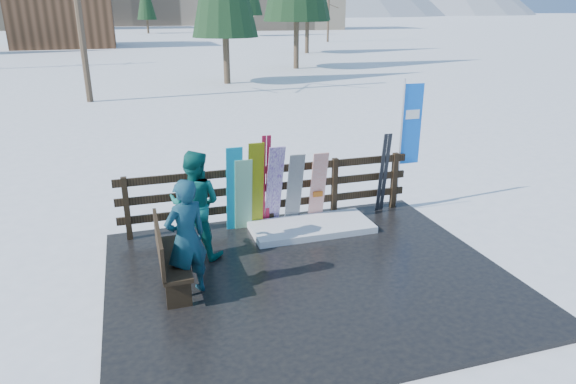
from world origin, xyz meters
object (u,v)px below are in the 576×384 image
object	(u,v)px
snowboard_3	(274,186)
rental_flag	(409,129)
snowboard_0	(234,190)
person_back	(195,205)
bench	(168,255)
snowboard_5	(318,187)
person_front	(186,238)
snowboard_1	(244,195)
snowboard_4	(294,189)
snowboard_2	(256,186)

from	to	relation	value
snowboard_3	rental_flag	world-z (taller)	rental_flag
snowboard_0	rental_flag	distance (m)	3.70
snowboard_3	person_back	size ratio (longest dim) A/B	0.93
bench	rental_flag	xyz separation A→B (m)	(4.95, 1.96, 1.09)
snowboard_5	person_back	xyz separation A→B (m)	(-2.40, -0.78, 0.20)
person_front	snowboard_3	bearing A→B (deg)	-156.22
rental_flag	person_front	bearing A→B (deg)	-154.62
bench	snowboard_5	size ratio (longest dim) A/B	1.06
snowboard_0	snowboard_5	world-z (taller)	snowboard_0
snowboard_1	snowboard_5	world-z (taller)	snowboard_5
snowboard_5	person_front	world-z (taller)	person_front
bench	snowboard_4	world-z (taller)	snowboard_4
person_back	person_front	bearing A→B (deg)	106.21
person_front	person_back	world-z (taller)	person_back
snowboard_2	snowboard_3	bearing A→B (deg)	0.00
snowboard_4	person_back	bearing A→B (deg)	-158.15
snowboard_2	snowboard_4	bearing A→B (deg)	0.00
person_front	person_back	xyz separation A→B (m)	(0.28, 1.18, 0.03)
snowboard_0	person_front	world-z (taller)	person_front
snowboard_4	person_back	size ratio (longest dim) A/B	0.81
snowboard_4	person_front	bearing A→B (deg)	-138.60
snowboard_2	snowboard_5	world-z (taller)	snowboard_2
snowboard_2	person_back	world-z (taller)	person_back
snowboard_4	snowboard_5	size ratio (longest dim) A/B	1.02
snowboard_3	person_back	bearing A→B (deg)	-153.37
snowboard_5	snowboard_3	bearing A→B (deg)	-180.00
snowboard_2	snowboard_0	bearing A→B (deg)	180.00
snowboard_3	person_back	world-z (taller)	person_back
snowboard_3	person_back	xyz separation A→B (m)	(-1.55, -0.78, 0.10)
rental_flag	person_back	bearing A→B (deg)	-166.66
snowboard_3	bench	bearing A→B (deg)	-140.96
snowboard_1	rental_flag	size ratio (longest dim) A/B	0.53
bench	snowboard_1	size ratio (longest dim) A/B	1.09
snowboard_1	snowboard_3	distance (m)	0.59
person_back	snowboard_0	bearing A→B (deg)	-106.27
bench	snowboard_4	bearing A→B (deg)	34.36
snowboard_0	snowboard_3	distance (m)	0.74
snowboard_5	snowboard_0	bearing A→B (deg)	-180.00
snowboard_2	person_front	world-z (taller)	person_front
snowboard_2	snowboard_3	size ratio (longest dim) A/B	1.01
snowboard_4	snowboard_2	bearing A→B (deg)	180.00
bench	snowboard_4	xyz separation A→B (m)	(2.47, 1.69, 0.19)
snowboard_5	person_back	size ratio (longest dim) A/B	0.79
snowboard_3	snowboard_5	bearing A→B (deg)	0.00
rental_flag	snowboard_3	bearing A→B (deg)	-174.61
person_front	snowboard_1	bearing A→B (deg)	-145.67
bench	snowboard_2	distance (m)	2.44
snowboard_1	snowboard_4	size ratio (longest dim) A/B	0.95
snowboard_4	snowboard_5	bearing A→B (deg)	0.00
snowboard_3	snowboard_0	bearing A→B (deg)	180.00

